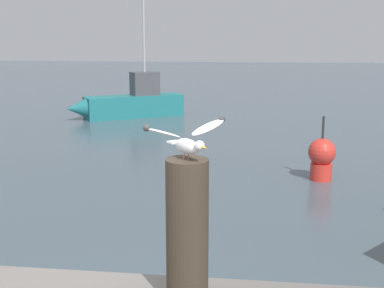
# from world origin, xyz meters

# --- Properties ---
(mooring_post) EXTENTS (0.29, 0.29, 0.99)m
(mooring_post) POSITION_xyz_m (0.94, -0.35, 1.61)
(mooring_post) COLOR #382D23
(mooring_post) RESTS_ON harbor_quay
(seagull) EXTENTS (0.53, 0.51, 0.26)m
(seagull) POSITION_xyz_m (0.94, -0.35, 2.23)
(seagull) COLOR tan
(seagull) RESTS_ON mooring_post
(boat_teal) EXTENTS (4.10, 3.08, 4.28)m
(boat_teal) POSITION_xyz_m (-3.36, 14.84, 0.52)
(boat_teal) COLOR #1E7075
(boat_teal) RESTS_ON ground_plane
(channel_buoy) EXTENTS (0.56, 0.56, 1.33)m
(channel_buoy) POSITION_xyz_m (2.72, 6.99, 0.48)
(channel_buoy) COLOR red
(channel_buoy) RESTS_ON ground_plane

